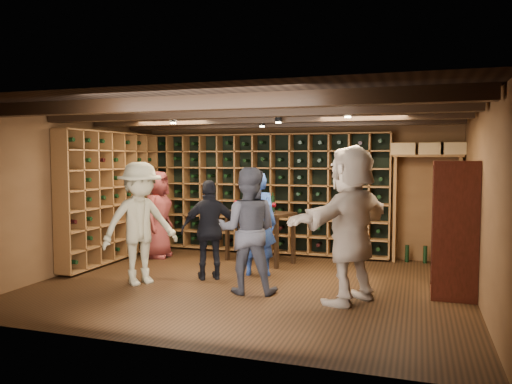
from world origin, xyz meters
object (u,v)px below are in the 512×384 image
(guest_khaki, at_px, (140,223))
(display_cabinet, at_px, (454,232))
(man_grey_suit, at_px, (248,230))
(guest_red_floral, at_px, (158,214))
(guest_beige, at_px, (350,224))
(man_blue_shirt, at_px, (257,223))
(guest_woman_black, at_px, (210,230))
(tasting_table, at_px, (260,217))

(guest_khaki, bearing_deg, display_cabinet, -46.15)
(man_grey_suit, bearing_deg, guest_red_floral, -47.45)
(guest_beige, bearing_deg, man_blue_shirt, -93.74)
(guest_woman_black, bearing_deg, guest_beige, 136.36)
(man_grey_suit, height_order, tasting_table, man_grey_suit)
(man_blue_shirt, distance_m, tasting_table, 0.98)
(man_grey_suit, xyz_separation_m, guest_woman_black, (-0.77, 0.53, -0.10))
(guest_red_floral, xyz_separation_m, tasting_table, (1.89, 0.19, -0.01))
(guest_woman_black, distance_m, guest_khaki, 1.03)
(display_cabinet, height_order, guest_woman_black, display_cabinet)
(display_cabinet, bearing_deg, tasting_table, 156.50)
(man_blue_shirt, distance_m, man_grey_suit, 1.00)
(guest_red_floral, relative_size, tasting_table, 1.21)
(guest_red_floral, bearing_deg, display_cabinet, -107.70)
(display_cabinet, xyz_separation_m, man_blue_shirt, (-2.80, 0.39, -0.05))
(guest_khaki, xyz_separation_m, tasting_table, (1.18, 1.96, -0.10))
(display_cabinet, height_order, guest_beige, guest_beige)
(man_grey_suit, xyz_separation_m, guest_khaki, (-1.62, -0.04, 0.03))
(guest_red_floral, height_order, tasting_table, guest_red_floral)
(guest_beige, xyz_separation_m, tasting_table, (-1.82, 1.94, -0.21))
(guest_red_floral, bearing_deg, tasting_table, -88.99)
(guest_woman_black, bearing_deg, man_grey_suit, 116.29)
(man_blue_shirt, distance_m, guest_woman_black, 0.75)
(display_cabinet, xyz_separation_m, tasting_table, (-3.06, 1.33, -0.07))
(man_blue_shirt, bearing_deg, guest_red_floral, -30.63)
(display_cabinet, bearing_deg, guest_beige, -154.00)
(man_blue_shirt, bearing_deg, man_grey_suit, 89.18)
(display_cabinet, distance_m, tasting_table, 3.34)
(display_cabinet, xyz_separation_m, guest_red_floral, (-4.95, 1.14, -0.07))
(man_blue_shirt, xyz_separation_m, man_grey_suit, (0.18, -0.99, 0.04))
(guest_woman_black, relative_size, guest_khaki, 0.85)
(guest_woman_black, xyz_separation_m, tasting_table, (0.33, 1.39, 0.04))
(display_cabinet, bearing_deg, guest_woman_black, -178.95)
(man_grey_suit, xyz_separation_m, tasting_table, (-0.45, 1.92, -0.06))
(man_blue_shirt, height_order, guest_woman_black, man_blue_shirt)
(display_cabinet, distance_m, guest_red_floral, 5.08)
(man_blue_shirt, bearing_deg, guest_beige, 135.75)
(guest_red_floral, xyz_separation_m, guest_beige, (3.70, -1.75, 0.20))
(display_cabinet, bearing_deg, guest_khaki, -171.56)
(man_grey_suit, distance_m, guest_beige, 1.38)
(guest_beige, bearing_deg, man_grey_suit, -61.57)
(guest_red_floral, relative_size, guest_woman_black, 1.06)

